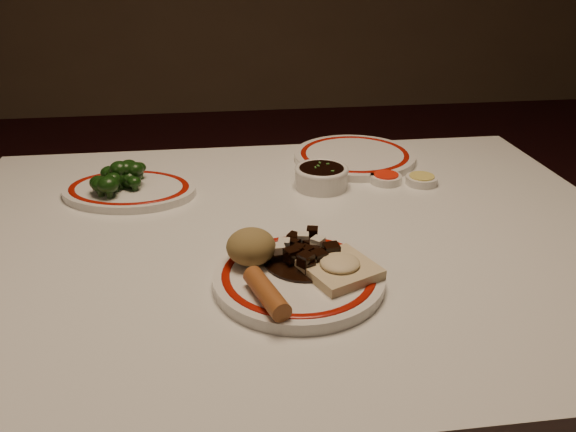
{
  "coord_description": "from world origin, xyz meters",
  "views": [
    {
      "loc": [
        -0.11,
        -0.84,
        1.19
      ],
      "look_at": [
        -0.0,
        -0.04,
        0.8
      ],
      "focal_mm": 35.0,
      "sensor_mm": 36.0,
      "label": 1
    }
  ],
  "objects_px": {
    "dining_table": "(287,277)",
    "broccoli_plate": "(129,190)",
    "broccoli_pile": "(121,176)",
    "fried_wonton": "(340,267)",
    "rice_mound": "(251,247)",
    "soy_bowl": "(321,178)",
    "spring_roll": "(267,293)",
    "main_plate": "(299,277)",
    "stirfry_heap": "(306,254)"
  },
  "relations": [
    {
      "from": "main_plate",
      "to": "spring_roll",
      "type": "relative_size",
      "value": 3.17
    },
    {
      "from": "dining_table",
      "to": "spring_roll",
      "type": "xyz_separation_m",
      "value": [
        -0.06,
        -0.23,
        0.12
      ]
    },
    {
      "from": "main_plate",
      "to": "spring_roll",
      "type": "xyz_separation_m",
      "value": [
        -0.05,
        -0.06,
        0.02
      ]
    },
    {
      "from": "main_plate",
      "to": "stirfry_heap",
      "type": "xyz_separation_m",
      "value": [
        0.01,
        0.03,
        0.02
      ]
    },
    {
      "from": "spring_roll",
      "to": "soy_bowl",
      "type": "height_order",
      "value": "spring_roll"
    },
    {
      "from": "rice_mound",
      "to": "spring_roll",
      "type": "relative_size",
      "value": 0.73
    },
    {
      "from": "broccoli_plate",
      "to": "soy_bowl",
      "type": "bearing_deg",
      "value": -2.15
    },
    {
      "from": "broccoli_plate",
      "to": "stirfry_heap",
      "type": "bearing_deg",
      "value": -47.67
    },
    {
      "from": "dining_table",
      "to": "rice_mound",
      "type": "relative_size",
      "value": 16.6
    },
    {
      "from": "spring_roll",
      "to": "broccoli_plate",
      "type": "relative_size",
      "value": 0.34
    },
    {
      "from": "broccoli_pile",
      "to": "stirfry_heap",
      "type": "bearing_deg",
      "value": -46.34
    },
    {
      "from": "spring_roll",
      "to": "stirfry_heap",
      "type": "relative_size",
      "value": 0.8
    },
    {
      "from": "stirfry_heap",
      "to": "broccoli_plate",
      "type": "bearing_deg",
      "value": 132.33
    },
    {
      "from": "broccoli_pile",
      "to": "soy_bowl",
      "type": "xyz_separation_m",
      "value": [
        0.39,
        -0.01,
        -0.02
      ]
    },
    {
      "from": "rice_mound",
      "to": "fried_wonton",
      "type": "xyz_separation_m",
      "value": [
        0.12,
        -0.05,
        -0.02
      ]
    },
    {
      "from": "dining_table",
      "to": "soy_bowl",
      "type": "bearing_deg",
      "value": 62.89
    },
    {
      "from": "fried_wonton",
      "to": "broccoli_plate",
      "type": "height_order",
      "value": "fried_wonton"
    },
    {
      "from": "fried_wonton",
      "to": "stirfry_heap",
      "type": "distance_m",
      "value": 0.06
    },
    {
      "from": "main_plate",
      "to": "fried_wonton",
      "type": "height_order",
      "value": "fried_wonton"
    },
    {
      "from": "main_plate",
      "to": "stirfry_heap",
      "type": "bearing_deg",
      "value": 66.05
    },
    {
      "from": "rice_mound",
      "to": "broccoli_pile",
      "type": "height_order",
      "value": "same"
    },
    {
      "from": "spring_roll",
      "to": "broccoli_pile",
      "type": "xyz_separation_m",
      "value": [
        -0.24,
        0.42,
        0.01
      ]
    },
    {
      "from": "stirfry_heap",
      "to": "main_plate",
      "type": "bearing_deg",
      "value": -113.95
    },
    {
      "from": "dining_table",
      "to": "stirfry_heap",
      "type": "xyz_separation_m",
      "value": [
        0.01,
        -0.13,
        0.12
      ]
    },
    {
      "from": "fried_wonton",
      "to": "soy_bowl",
      "type": "xyz_separation_m",
      "value": [
        0.04,
        0.35,
        -0.01
      ]
    },
    {
      "from": "dining_table",
      "to": "soy_bowl",
      "type": "relative_size",
      "value": 11.41
    },
    {
      "from": "main_plate",
      "to": "broccoli_pile",
      "type": "distance_m",
      "value": 0.46
    },
    {
      "from": "main_plate",
      "to": "broccoli_pile",
      "type": "relative_size",
      "value": 2.6
    },
    {
      "from": "soy_bowl",
      "to": "main_plate",
      "type": "bearing_deg",
      "value": -105.57
    },
    {
      "from": "rice_mound",
      "to": "soy_bowl",
      "type": "height_order",
      "value": "rice_mound"
    },
    {
      "from": "dining_table",
      "to": "broccoli_pile",
      "type": "xyz_separation_m",
      "value": [
        -0.29,
        0.19,
        0.13
      ]
    },
    {
      "from": "fried_wonton",
      "to": "broccoli_plate",
      "type": "relative_size",
      "value": 0.41
    },
    {
      "from": "dining_table",
      "to": "fried_wonton",
      "type": "height_order",
      "value": "fried_wonton"
    },
    {
      "from": "spring_roll",
      "to": "broccoli_plate",
      "type": "bearing_deg",
      "value": 100.7
    },
    {
      "from": "dining_table",
      "to": "broccoli_plate",
      "type": "height_order",
      "value": "broccoli_plate"
    },
    {
      "from": "fried_wonton",
      "to": "broccoli_pile",
      "type": "relative_size",
      "value": 1.02
    },
    {
      "from": "dining_table",
      "to": "broccoli_pile",
      "type": "distance_m",
      "value": 0.38
    },
    {
      "from": "fried_wonton",
      "to": "soy_bowl",
      "type": "bearing_deg",
      "value": 83.72
    },
    {
      "from": "stirfry_heap",
      "to": "fried_wonton",
      "type": "bearing_deg",
      "value": -46.11
    },
    {
      "from": "main_plate",
      "to": "broccoli_plate",
      "type": "xyz_separation_m",
      "value": [
        -0.28,
        0.36,
        -0.0
      ]
    },
    {
      "from": "spring_roll",
      "to": "stirfry_heap",
      "type": "bearing_deg",
      "value": 38.14
    },
    {
      "from": "rice_mound",
      "to": "fried_wonton",
      "type": "bearing_deg",
      "value": -21.79
    },
    {
      "from": "fried_wonton",
      "to": "broccoli_pile",
      "type": "bearing_deg",
      "value": 133.69
    },
    {
      "from": "soy_bowl",
      "to": "fried_wonton",
      "type": "bearing_deg",
      "value": -96.28
    },
    {
      "from": "dining_table",
      "to": "fried_wonton",
      "type": "distance_m",
      "value": 0.22
    },
    {
      "from": "main_plate",
      "to": "stirfry_heap",
      "type": "height_order",
      "value": "stirfry_heap"
    },
    {
      "from": "spring_roll",
      "to": "main_plate",
      "type": "bearing_deg",
      "value": 33.61
    },
    {
      "from": "fried_wonton",
      "to": "main_plate",
      "type": "bearing_deg",
      "value": 170.16
    },
    {
      "from": "fried_wonton",
      "to": "rice_mound",
      "type": "bearing_deg",
      "value": 158.21
    },
    {
      "from": "spring_roll",
      "to": "stirfry_heap",
      "type": "height_order",
      "value": "stirfry_heap"
    }
  ]
}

